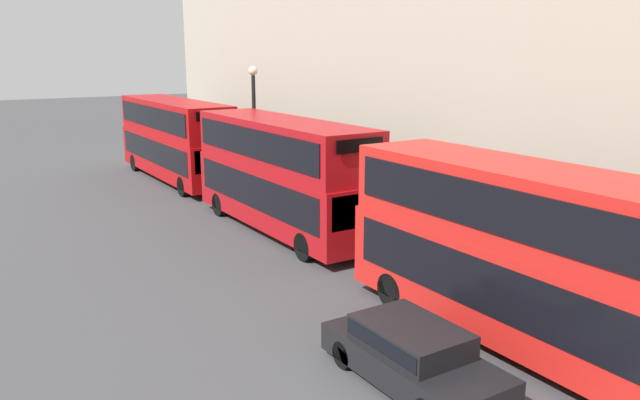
# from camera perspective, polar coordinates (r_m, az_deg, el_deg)

# --- Properties ---
(bus_leading) EXTENTS (2.59, 11.23, 4.42)m
(bus_leading) POSITION_cam_1_polar(r_m,az_deg,el_deg) (15.20, 19.81, -4.84)
(bus_leading) COLOR red
(bus_leading) RESTS_ON ground
(bus_second_in_queue) EXTENTS (2.59, 10.39, 4.46)m
(bus_second_in_queue) POSITION_cam_1_polar(r_m,az_deg,el_deg) (24.44, -3.53, 2.69)
(bus_second_in_queue) COLOR #A80F14
(bus_second_in_queue) RESTS_ON ground
(bus_third_in_queue) EXTENTS (2.59, 11.32, 4.43)m
(bus_third_in_queue) POSITION_cam_1_polar(r_m,az_deg,el_deg) (35.39, -13.14, 5.66)
(bus_third_in_queue) COLOR #B20C0F
(bus_third_in_queue) RESTS_ON ground
(car_hatchback) EXTENTS (1.87, 4.39, 1.34)m
(car_hatchback) POSITION_cam_1_polar(r_m,az_deg,el_deg) (13.85, 8.43, -13.68)
(car_hatchback) COLOR black
(car_hatchback) RESTS_ON ground
(street_lamp) EXTENTS (0.44, 0.44, 6.35)m
(street_lamp) POSITION_cam_1_polar(r_m,az_deg,el_deg) (29.99, -6.04, 7.48)
(street_lamp) COLOR black
(street_lamp) RESTS_ON ground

